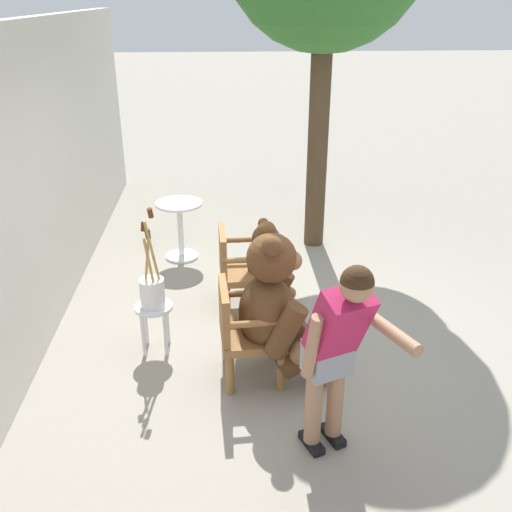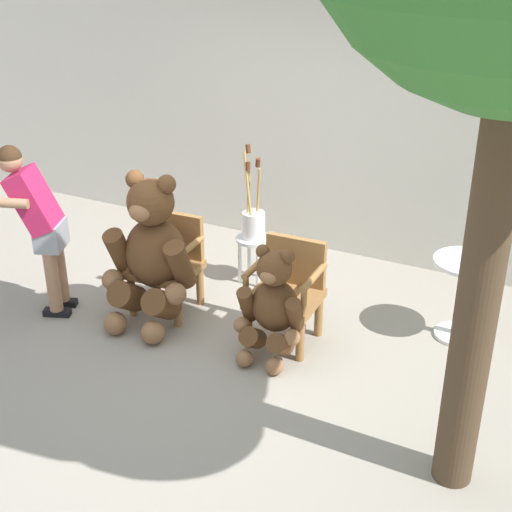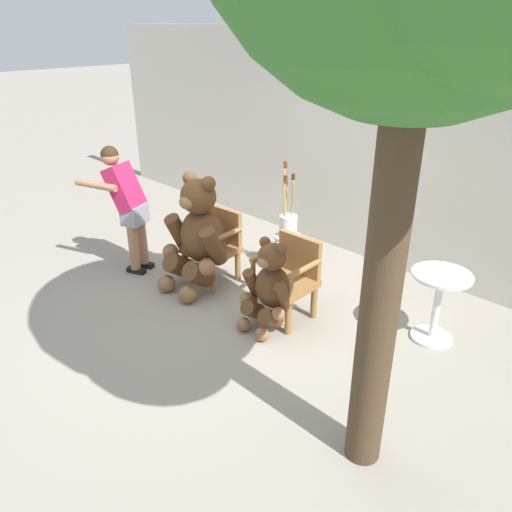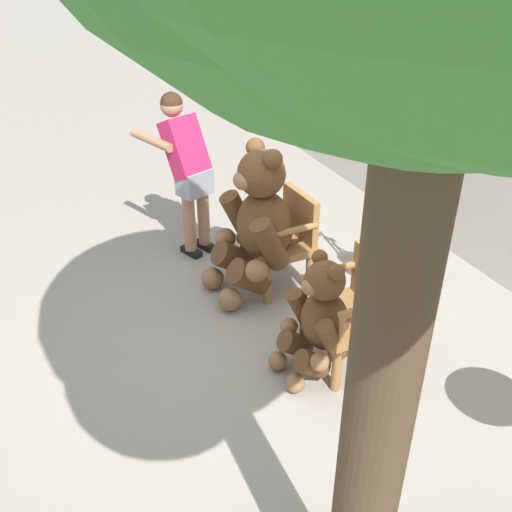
{
  "view_description": "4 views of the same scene",
  "coord_description": "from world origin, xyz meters",
  "px_view_note": "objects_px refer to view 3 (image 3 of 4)",
  "views": [
    {
      "loc": [
        -4.62,
        0.67,
        2.98
      ],
      "look_at": [
        0.27,
        0.37,
        0.73
      ],
      "focal_mm": 40.0,
      "sensor_mm": 36.0,
      "label": 1
    },
    {
      "loc": [
        2.7,
        -4.21,
        3.27
      ],
      "look_at": [
        0.35,
        0.4,
        0.76
      ],
      "focal_mm": 50.0,
      "sensor_mm": 36.0,
      "label": 2
    },
    {
      "loc": [
        3.57,
        -2.94,
        2.86
      ],
      "look_at": [
        0.34,
        0.27,
        0.69
      ],
      "focal_mm": 35.0,
      "sensor_mm": 36.0,
      "label": 3
    },
    {
      "loc": [
        3.36,
        -1.47,
        2.85
      ],
      "look_at": [
        -0.2,
        0.08,
        0.58
      ],
      "focal_mm": 40.0,
      "sensor_mm": 36.0,
      "label": 4
    }
  ],
  "objects_px": {
    "teddy_bear_large": "(198,234)",
    "brush_bucket": "(288,222)",
    "wooden_chair_left": "(215,244)",
    "white_stool": "(288,243)",
    "wooden_chair_right": "(289,276)",
    "teddy_bear_small": "(269,286)",
    "person_visitor": "(126,200)",
    "round_side_table": "(438,299)"
  },
  "relations": [
    {
      "from": "teddy_bear_large",
      "to": "brush_bucket",
      "type": "height_order",
      "value": "brush_bucket"
    },
    {
      "from": "wooden_chair_left",
      "to": "brush_bucket",
      "type": "bearing_deg",
      "value": 60.91
    },
    {
      "from": "white_stool",
      "to": "wooden_chair_right",
      "type": "bearing_deg",
      "value": -47.73
    },
    {
      "from": "wooden_chair_left",
      "to": "brush_bucket",
      "type": "xyz_separation_m",
      "value": [
        0.44,
        0.8,
        0.17
      ]
    },
    {
      "from": "teddy_bear_small",
      "to": "teddy_bear_large",
      "type": "bearing_deg",
      "value": 178.11
    },
    {
      "from": "person_visitor",
      "to": "white_stool",
      "type": "relative_size",
      "value": 3.36
    },
    {
      "from": "wooden_chair_right",
      "to": "teddy_bear_large",
      "type": "height_order",
      "value": "teddy_bear_large"
    },
    {
      "from": "teddy_bear_large",
      "to": "round_side_table",
      "type": "relative_size",
      "value": 1.88
    },
    {
      "from": "wooden_chair_right",
      "to": "teddy_bear_large",
      "type": "xyz_separation_m",
      "value": [
        -1.16,
        -0.25,
        0.2
      ]
    },
    {
      "from": "wooden_chair_right",
      "to": "brush_bucket",
      "type": "bearing_deg",
      "value": 132.39
    },
    {
      "from": "teddy_bear_large",
      "to": "brush_bucket",
      "type": "xyz_separation_m",
      "value": [
        0.44,
        1.05,
        -0.03
      ]
    },
    {
      "from": "round_side_table",
      "to": "wooden_chair_left",
      "type": "bearing_deg",
      "value": -164.62
    },
    {
      "from": "brush_bucket",
      "to": "person_visitor",
      "type": "bearing_deg",
      "value": -135.57
    },
    {
      "from": "wooden_chair_left",
      "to": "wooden_chair_right",
      "type": "height_order",
      "value": "same"
    },
    {
      "from": "teddy_bear_large",
      "to": "teddy_bear_small",
      "type": "bearing_deg",
      "value": -1.89
    },
    {
      "from": "wooden_chair_right",
      "to": "teddy_bear_small",
      "type": "bearing_deg",
      "value": -89.27
    },
    {
      "from": "wooden_chair_right",
      "to": "teddy_bear_small",
      "type": "relative_size",
      "value": 0.91
    },
    {
      "from": "wooden_chair_right",
      "to": "teddy_bear_small",
      "type": "height_order",
      "value": "teddy_bear_small"
    },
    {
      "from": "teddy_bear_small",
      "to": "person_visitor",
      "type": "bearing_deg",
      "value": -172.79
    },
    {
      "from": "teddy_bear_large",
      "to": "teddy_bear_small",
      "type": "height_order",
      "value": "teddy_bear_large"
    },
    {
      "from": "wooden_chair_left",
      "to": "round_side_table",
      "type": "bearing_deg",
      "value": 15.38
    },
    {
      "from": "wooden_chair_left",
      "to": "teddy_bear_small",
      "type": "height_order",
      "value": "teddy_bear_small"
    },
    {
      "from": "white_stool",
      "to": "round_side_table",
      "type": "relative_size",
      "value": 0.64
    },
    {
      "from": "teddy_bear_small",
      "to": "white_stool",
      "type": "xyz_separation_m",
      "value": [
        -0.73,
        1.09,
        -0.11
      ]
    },
    {
      "from": "wooden_chair_left",
      "to": "teddy_bear_large",
      "type": "distance_m",
      "value": 0.32
    },
    {
      "from": "teddy_bear_small",
      "to": "round_side_table",
      "type": "relative_size",
      "value": 1.32
    },
    {
      "from": "white_stool",
      "to": "round_side_table",
      "type": "height_order",
      "value": "round_side_table"
    },
    {
      "from": "teddy_bear_small",
      "to": "white_stool",
      "type": "distance_m",
      "value": 1.32
    },
    {
      "from": "person_visitor",
      "to": "brush_bucket",
      "type": "bearing_deg",
      "value": 44.43
    },
    {
      "from": "wooden_chair_left",
      "to": "white_stool",
      "type": "distance_m",
      "value": 0.92
    },
    {
      "from": "brush_bucket",
      "to": "round_side_table",
      "type": "xyz_separation_m",
      "value": [
        2.03,
        -0.12,
        -0.19
      ]
    },
    {
      "from": "teddy_bear_small",
      "to": "white_stool",
      "type": "height_order",
      "value": "teddy_bear_small"
    },
    {
      "from": "wooden_chair_left",
      "to": "white_stool",
      "type": "relative_size",
      "value": 1.87
    },
    {
      "from": "teddy_bear_small",
      "to": "white_stool",
      "type": "relative_size",
      "value": 2.06
    },
    {
      "from": "teddy_bear_large",
      "to": "wooden_chair_right",
      "type": "bearing_deg",
      "value": 12.33
    },
    {
      "from": "wooden_chair_left",
      "to": "wooden_chair_right",
      "type": "xyz_separation_m",
      "value": [
        1.17,
        0.0,
        0.0
      ]
    },
    {
      "from": "teddy_bear_large",
      "to": "white_stool",
      "type": "height_order",
      "value": "teddy_bear_large"
    },
    {
      "from": "brush_bucket",
      "to": "wooden_chair_left",
      "type": "bearing_deg",
      "value": -119.09
    },
    {
      "from": "wooden_chair_left",
      "to": "teddy_bear_small",
      "type": "distance_m",
      "value": 1.21
    },
    {
      "from": "person_visitor",
      "to": "round_side_table",
      "type": "height_order",
      "value": "person_visitor"
    },
    {
      "from": "wooden_chair_left",
      "to": "teddy_bear_large",
      "type": "height_order",
      "value": "teddy_bear_large"
    },
    {
      "from": "white_stool",
      "to": "wooden_chair_left",
      "type": "bearing_deg",
      "value": -119.16
    }
  ]
}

